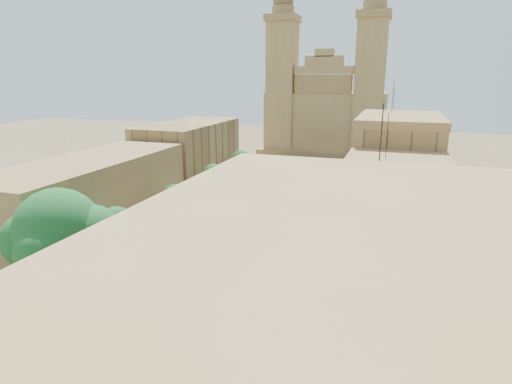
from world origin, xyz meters
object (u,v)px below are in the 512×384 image
Objects in this scene: church at (327,113)px; street_tree_d at (241,160)px; ficus_tree at (60,234)px; car_blue_b at (308,165)px; street_tree_b at (175,196)px; car_white_b at (284,193)px; car_white_a at (216,217)px; car_cream at (288,227)px; bus_cream_east at (301,198)px; street_tree_c at (214,175)px; car_dkblue at (291,178)px; street_tree_a at (116,224)px; red_truck at (158,295)px; bus_green_north at (128,260)px; car_blue_a at (205,250)px; pedestrian_c at (319,265)px; pedestrian_a at (292,270)px; olive_pickup at (306,223)px; bus_red_east at (265,270)px.

street_tree_d is (-10.00, -30.61, -6.10)m from church.
car_blue_b is (8.92, 56.85, -4.78)m from ficus_tree.
car_white_b is (10.50, 14.12, -2.42)m from street_tree_b.
car_cream is (9.62, -1.15, 0.13)m from car_white_a.
bus_cream_east is at bearing -86.72° from car_cream.
street_tree_c is at bearing -11.01° from car_white_b.
car_dkblue is at bearing -77.59° from car_cream.
car_white_b is (10.50, 26.12, -2.80)m from street_tree_a.
red_truck reaches higher than bus_cream_east.
bus_green_north reaches higher than red_truck.
red_truck is at bearing 0.03° from ficus_tree.
street_tree_c is at bearing 100.42° from car_white_a.
car_white_a is at bearing 106.30° from bus_green_north.
car_blue_a is at bearing -76.08° from street_tree_d.
pedestrian_c is (19.95, -9.64, -2.24)m from street_tree_b.
car_blue_a is 0.86× the size of car_dkblue.
pedestrian_c reaches higher than pedestrian_a.
street_tree_b is 2.64× the size of pedestrian_c.
bus_green_north reaches higher than olive_pickup.
red_truck is 1.67× the size of car_blue_a.
church is at bearing 96.89° from olive_pickup.
street_tree_a is 49.85m from car_blue_b.
pedestrian_c is (19.95, 2.36, -2.62)m from street_tree_a.
street_tree_a is at bearing 67.61° from bus_cream_east.
red_truck is 20.53m from car_cream.
bus_red_east reaches higher than car_white_a.
olive_pickup is at bearing -56.10° from car_dkblue.
street_tree_d is at bearing -35.27° from bus_cream_east.
car_white_b is at bearing 87.92° from red_truck.
church reaches higher than car_blue_b.
ficus_tree is at bearing -84.10° from car_dkblue.
bus_cream_east reaches higher than car_cream.
street_tree_a is 18.03m from pedestrian_a.
street_tree_d reaches higher than pedestrian_c.
car_cream is at bearing 75.44° from bus_green_north.
car_dkblue is at bearing 66.74° from car_white_a.
street_tree_c reaches higher than red_truck.
street_tree_b is 24.00m from street_tree_d.
car_blue_a is 45.90m from car_blue_b.
car_cream reaches higher than car_white_a.
pedestrian_c is at bearing -59.33° from street_tree_d.
car_cream is at bearing -135.99° from pedestrian_c.
ficus_tree is 32.07m from street_tree_c.
car_dkblue is (5.40, 40.36, -1.02)m from bus_green_north.
pedestrian_c is (4.12, 3.64, -0.54)m from bus_red_east.
olive_pickup is 2.16m from car_cream.
street_tree_b reaches higher than car_blue_a.
car_white_a is at bearing -7.28° from car_cream.
street_tree_c is at bearing 91.04° from ficus_tree.
car_blue_b is at bearing -109.89° from car_white_b.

